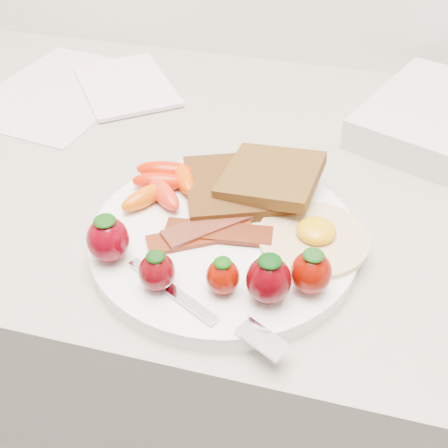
# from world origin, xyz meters

# --- Properties ---
(counter) EXTENTS (2.00, 0.60, 0.90)m
(counter) POSITION_xyz_m (0.00, 1.70, 0.45)
(counter) COLOR gray
(counter) RESTS_ON ground
(plate) EXTENTS (0.27, 0.27, 0.02)m
(plate) POSITION_xyz_m (0.02, 1.55, 0.91)
(plate) COLOR white
(plate) RESTS_ON counter
(toast_lower) EXTENTS (0.14, 0.14, 0.01)m
(toast_lower) POSITION_xyz_m (0.01, 1.62, 0.93)
(toast_lower) COLOR black
(toast_lower) RESTS_ON plate
(toast_upper) EXTENTS (0.11, 0.11, 0.02)m
(toast_upper) POSITION_xyz_m (0.05, 1.63, 0.94)
(toast_upper) COLOR #402A10
(toast_upper) RESTS_ON toast_lower
(fried_egg) EXTENTS (0.12, 0.12, 0.02)m
(fried_egg) POSITION_xyz_m (0.10, 1.56, 0.92)
(fried_egg) COLOR silver
(fried_egg) RESTS_ON plate
(bacon_strips) EXTENTS (0.12, 0.10, 0.01)m
(bacon_strips) POSITION_xyz_m (0.00, 1.55, 0.92)
(bacon_strips) COLOR #4A1305
(bacon_strips) RESTS_ON plate
(baby_carrots) EXTENTS (0.08, 0.10, 0.02)m
(baby_carrots) POSITION_xyz_m (-0.07, 1.60, 0.93)
(baby_carrots) COLOR red
(baby_carrots) RESTS_ON plate
(strawberries) EXTENTS (0.23, 0.07, 0.05)m
(strawberries) POSITION_xyz_m (0.02, 1.48, 0.94)
(strawberries) COLOR #60000B
(strawberries) RESTS_ON plate
(fork) EXTENTS (0.16, 0.08, 0.00)m
(fork) POSITION_xyz_m (0.03, 1.45, 0.92)
(fork) COLOR silver
(fork) RESTS_ON plate
(paper_sheet) EXTENTS (0.23, 0.28, 0.00)m
(paper_sheet) POSITION_xyz_m (-0.30, 1.81, 0.90)
(paper_sheet) COLOR silver
(paper_sheet) RESTS_ON counter
(notepad) EXTENTS (0.21, 0.22, 0.01)m
(notepad) POSITION_xyz_m (-0.21, 1.85, 0.91)
(notepad) COLOR #F9D3DE
(notepad) RESTS_ON paper_sheet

